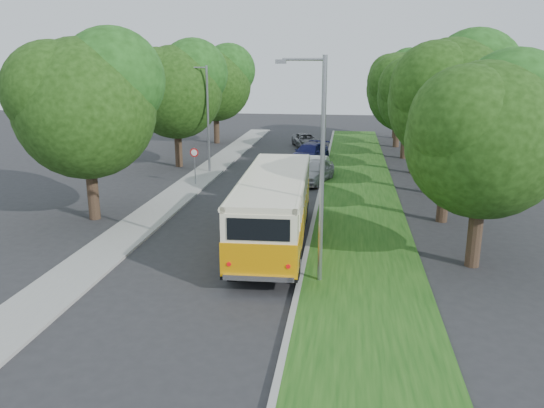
# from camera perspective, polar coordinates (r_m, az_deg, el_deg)

# --- Properties ---
(ground) EXTENTS (120.00, 120.00, 0.00)m
(ground) POSITION_cam_1_polar(r_m,az_deg,el_deg) (22.44, -5.60, -5.28)
(ground) COLOR #28282B
(ground) RESTS_ON ground
(curb) EXTENTS (0.20, 70.00, 0.15)m
(curb) POSITION_cam_1_polar(r_m,az_deg,el_deg) (26.61, 4.49, -1.78)
(curb) COLOR gray
(curb) RESTS_ON ground
(grass_verge) EXTENTS (4.50, 70.00, 0.13)m
(grass_verge) POSITION_cam_1_polar(r_m,az_deg,el_deg) (26.58, 9.55, -1.99)
(grass_verge) COLOR #194612
(grass_verge) RESTS_ON ground
(sidewalk) EXTENTS (2.20, 70.00, 0.12)m
(sidewalk) POSITION_cam_1_polar(r_m,az_deg,el_deg) (28.35, -12.70, -1.08)
(sidewalk) COLOR gray
(sidewalk) RESTS_ON ground
(treeline) EXTENTS (24.27, 41.91, 9.46)m
(treeline) POSITION_cam_1_polar(r_m,az_deg,el_deg) (38.50, 5.27, 12.30)
(treeline) COLOR #332319
(treeline) RESTS_ON ground
(lamppost_near) EXTENTS (1.71, 0.16, 8.00)m
(lamppost_near) POSITION_cam_1_polar(r_m,az_deg,el_deg) (18.26, 5.14, 4.24)
(lamppost_near) COLOR gray
(lamppost_near) RESTS_ON ground
(lamppost_far) EXTENTS (1.71, 0.16, 7.50)m
(lamppost_far) POSITION_cam_1_polar(r_m,az_deg,el_deg) (37.89, -7.06, 9.46)
(lamppost_far) COLOR gray
(lamppost_far) RESTS_ON ground
(warning_sign) EXTENTS (0.56, 0.10, 2.50)m
(warning_sign) POSITION_cam_1_polar(r_m,az_deg,el_deg) (34.33, -8.34, 4.77)
(warning_sign) COLOR gray
(warning_sign) RESTS_ON ground
(vintage_bus) EXTENTS (3.16, 10.83, 3.19)m
(vintage_bus) POSITION_cam_1_polar(r_m,az_deg,el_deg) (22.86, 0.22, -0.61)
(vintage_bus) COLOR orange
(vintage_bus) RESTS_ON ground
(car_silver) EXTENTS (2.98, 4.86, 1.54)m
(car_silver) POSITION_cam_1_polar(r_m,az_deg,el_deg) (35.04, 4.47, 3.54)
(car_silver) COLOR #A3A4A8
(car_silver) RESTS_ON ground
(car_white) EXTENTS (1.89, 4.55, 1.46)m
(car_white) POSITION_cam_1_polar(r_m,az_deg,el_deg) (36.40, 4.61, 3.91)
(car_white) COLOR white
(car_white) RESTS_ON ground
(car_blue) EXTENTS (3.41, 5.44, 1.47)m
(car_blue) POSITION_cam_1_polar(r_m,az_deg,el_deg) (42.20, 4.04, 5.48)
(car_blue) COLOR #121652
(car_blue) RESTS_ON ground
(car_grey) EXTENTS (3.17, 4.89, 1.25)m
(car_grey) POSITION_cam_1_polar(r_m,az_deg,el_deg) (49.77, 3.66, 6.84)
(car_grey) COLOR #54565C
(car_grey) RESTS_ON ground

